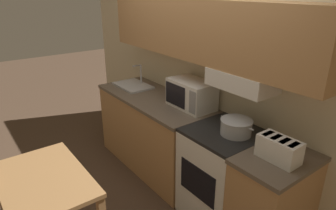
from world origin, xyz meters
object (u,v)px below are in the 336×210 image
at_px(microwave, 191,94).
at_px(toaster, 279,149).
at_px(stove_range, 222,174).
at_px(dining_table, 45,190).
at_px(sink_basin, 133,85).
at_px(cooking_pot, 236,126).

bearing_deg(microwave, toaster, -8.03).
bearing_deg(stove_range, dining_table, -110.85).
distance_m(microwave, sink_basin, 1.02).
bearing_deg(toaster, sink_basin, 179.21).
xyz_separation_m(cooking_pot, microwave, (-0.73, 0.10, 0.08)).
relative_size(microwave, toaster, 1.58).
distance_m(sink_basin, dining_table, 1.86).
bearing_deg(toaster, stove_range, 176.35).
xyz_separation_m(microwave, toaster, (1.20, -0.17, -0.06)).
distance_m(stove_range, microwave, 0.90).
height_order(cooking_pot, toaster, toaster).
bearing_deg(cooking_pot, dining_table, -113.38).
bearing_deg(cooking_pot, toaster, -8.23).
bearing_deg(stove_range, toaster, -3.65).
bearing_deg(toaster, cooking_pot, 171.77).
distance_m(stove_range, cooking_pot, 0.55).
xyz_separation_m(sink_basin, dining_table, (1.07, -1.48, -0.33)).
bearing_deg(dining_table, stove_range, 69.15).
relative_size(stove_range, cooking_pot, 2.57).
xyz_separation_m(stove_range, sink_basin, (-1.64, -0.01, 0.49)).
bearing_deg(sink_basin, stove_range, 0.21).
relative_size(cooking_pot, sink_basin, 0.70).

